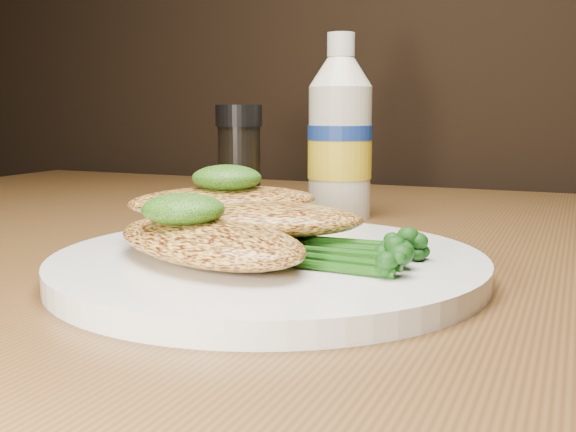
% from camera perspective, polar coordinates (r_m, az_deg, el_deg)
% --- Properties ---
extents(plate, '(0.29, 0.29, 0.01)m').
position_cam_1_polar(plate, '(0.46, -1.63, -4.11)').
color(plate, white).
rests_on(plate, dining_table).
extents(chicken_front, '(0.18, 0.15, 0.03)m').
position_cam_1_polar(chicken_front, '(0.44, -6.67, -2.05)').
color(chicken_front, gold).
rests_on(chicken_front, plate).
extents(chicken_mid, '(0.16, 0.11, 0.02)m').
position_cam_1_polar(chicken_mid, '(0.47, -2.69, -0.21)').
color(chicken_mid, gold).
rests_on(chicken_mid, plate).
extents(chicken_back, '(0.15, 0.14, 0.02)m').
position_cam_1_polar(chicken_back, '(0.51, -5.35, 1.23)').
color(chicken_back, gold).
rests_on(chicken_back, plate).
extents(pesto_front, '(0.06, 0.05, 0.02)m').
position_cam_1_polar(pesto_front, '(0.44, -8.75, 0.58)').
color(pesto_front, black).
rests_on(pesto_front, chicken_front).
extents(pesto_back, '(0.06, 0.06, 0.02)m').
position_cam_1_polar(pesto_back, '(0.50, -5.15, 3.19)').
color(pesto_back, black).
rests_on(pesto_back, chicken_back).
extents(broccolini_bundle, '(0.17, 0.15, 0.02)m').
position_cam_1_polar(broccolini_bundle, '(0.44, 3.22, -2.30)').
color(broccolini_bundle, '#194C10').
rests_on(broccolini_bundle, plate).
extents(mayo_bottle, '(0.08, 0.08, 0.18)m').
position_cam_1_polar(mayo_bottle, '(0.70, 4.38, 7.46)').
color(mayo_bottle, beige).
rests_on(mayo_bottle, dining_table).
extents(pepper_grinder, '(0.05, 0.05, 0.11)m').
position_cam_1_polar(pepper_grinder, '(0.70, -4.09, 4.56)').
color(pepper_grinder, black).
rests_on(pepper_grinder, dining_table).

